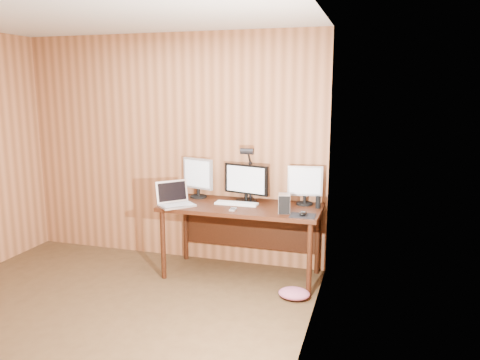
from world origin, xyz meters
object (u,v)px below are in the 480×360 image
at_px(desk, 243,215).
at_px(hard_drive, 284,203).
at_px(desk_lamp, 249,166).
at_px(mouse, 303,213).
at_px(phone, 233,209).
at_px(monitor_center, 246,183).
at_px(speaker, 318,202).
at_px(keyboard, 236,203).
at_px(monitor_right, 305,184).
at_px(monitor_left, 198,177).
at_px(laptop, 175,199).

height_order(desk, hard_drive, hard_drive).
bearing_deg(desk_lamp, mouse, -34.48).
distance_m(mouse, phone, 0.68).
relative_size(monitor_center, speaker, 4.13).
bearing_deg(mouse, keyboard, 167.52).
xyz_separation_m(monitor_center, monitor_right, (0.60, 0.05, 0.01)).
relative_size(keyboard, desk_lamp, 0.73).
height_order(phone, desk_lamp, desk_lamp).
relative_size(monitor_right, desk_lamp, 0.66).
bearing_deg(desk, speaker, 2.41).
relative_size(monitor_center, keyboard, 1.13).
relative_size(mouse, desk_lamp, 0.19).
bearing_deg(monitor_left, monitor_right, 18.96).
height_order(desk, phone, phone).
relative_size(monitor_center, desk_lamp, 0.83).
relative_size(monitor_left, mouse, 3.83).
xyz_separation_m(desk, keyboard, (-0.06, -0.05, 0.13)).
distance_m(monitor_right, hard_drive, 0.40).
bearing_deg(monitor_center, speaker, 10.14).
xyz_separation_m(hard_drive, desk_lamp, (-0.46, 0.38, 0.28)).
xyz_separation_m(laptop, mouse, (1.30, -0.03, -0.04)).
height_order(mouse, speaker, speaker).
distance_m(monitor_center, mouse, 0.77).
distance_m(monitor_center, monitor_right, 0.60).
bearing_deg(laptop, keyboard, -27.37).
distance_m(monitor_left, monitor_right, 1.15).
bearing_deg(monitor_center, phone, -80.49).
xyz_separation_m(monitor_left, monitor_right, (1.15, 0.01, -0.02)).
bearing_deg(monitor_left, phone, -19.47).
relative_size(monitor_center, mouse, 4.42).
height_order(monitor_right, laptop, monitor_right).
bearing_deg(laptop, hard_drive, -44.61).
relative_size(monitor_right, hard_drive, 2.23).
bearing_deg(monitor_right, hard_drive, -121.11).
relative_size(monitor_right, keyboard, 0.91).
bearing_deg(monitor_center, monitor_left, -170.15).
distance_m(monitor_left, hard_drive, 1.08).
xyz_separation_m(monitor_left, speaker, (1.30, -0.10, -0.17)).
bearing_deg(desk, keyboard, -139.45).
relative_size(hard_drive, speaker, 1.49).
distance_m(monitor_left, desk_lamp, 0.57).
xyz_separation_m(keyboard, phone, (0.03, -0.22, -0.00)).
height_order(speaker, desk_lamp, desk_lamp).
distance_m(mouse, speaker, 0.34).
distance_m(monitor_left, keyboard, 0.56).
bearing_deg(speaker, desk, -177.59).
distance_m(desk, mouse, 0.73).
distance_m(monitor_right, keyboard, 0.72).
relative_size(desk, keyboard, 3.66).
bearing_deg(speaker, mouse, -107.09).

